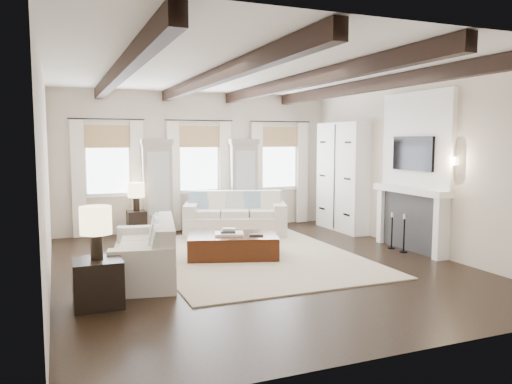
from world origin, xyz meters
name	(u,v)px	position (x,y,z in m)	size (l,w,h in m)	color
ground	(259,265)	(0.00, 0.00, 0.00)	(7.50, 7.50, 0.00)	black
room_shell	(278,151)	(0.75, 0.90, 1.89)	(6.54, 7.54, 3.22)	beige
area_rug	(253,255)	(0.16, 0.68, 0.01)	(3.51, 4.72, 0.02)	#BAAC93
sofa_back	(235,217)	(0.57, 2.79, 0.39)	(2.43, 1.69, 0.95)	beige
sofa_left	(148,254)	(-1.86, -0.02, 0.36)	(1.29, 2.19, 0.88)	beige
ottoman	(233,246)	(-0.21, 0.73, 0.21)	(1.58, 0.98, 0.41)	black
tray	(229,234)	(-0.28, 0.74, 0.43)	(0.50, 0.38, 0.04)	white
book_lower	(228,232)	(-0.30, 0.74, 0.47)	(0.26, 0.20, 0.04)	#262628
book_upper	(229,229)	(-0.26, 0.79, 0.51)	(0.22, 0.17, 0.03)	beige
book_loose	(256,235)	(0.14, 0.49, 0.43)	(0.24, 0.18, 0.03)	#262628
side_table_front	(98,283)	(-2.68, -1.11, 0.30)	(0.60, 0.60, 0.60)	black
lamp_front	(96,224)	(-2.68, -1.11, 1.06)	(0.39, 0.39, 0.68)	black
side_table_back	(137,224)	(-1.54, 3.18, 0.29)	(0.39, 0.39, 0.59)	black
lamp_back	(136,192)	(-1.54, 3.18, 1.00)	(0.35, 0.35, 0.61)	black
candlestick_near	(404,236)	(2.90, -0.10, 0.30)	(0.15, 0.15, 0.73)	black
candlestick_far	(392,234)	(2.90, 0.27, 0.29)	(0.14, 0.14, 0.70)	black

